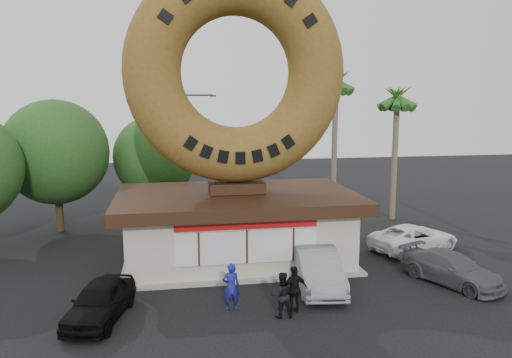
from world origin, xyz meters
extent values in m
plane|color=black|center=(0.00, 0.00, 0.00)|extent=(90.00, 90.00, 0.00)
cube|color=beige|center=(0.00, 6.00, 1.50)|extent=(10.00, 6.00, 3.00)
cube|color=#999993|center=(0.00, 6.00, 0.07)|extent=(10.60, 6.60, 0.15)
cube|color=#3F3F3F|center=(0.00, 6.00, 3.05)|extent=(10.00, 6.00, 0.10)
cube|color=black|center=(0.00, 6.00, 3.00)|extent=(11.20, 7.20, 0.55)
cube|color=silver|center=(0.00, 2.95, 1.55)|extent=(6.00, 0.12, 1.40)
cube|color=#B0110F|center=(0.00, 2.93, 2.55)|extent=(6.00, 0.10, 0.45)
cube|color=black|center=(0.00, 6.00, 3.55)|extent=(2.60, 1.40, 0.50)
torus|color=brown|center=(0.00, 6.00, 8.86)|extent=(10.11, 2.58, 10.11)
cylinder|color=#473321|center=(-9.50, 13.00, 1.65)|extent=(0.44, 0.44, 3.30)
sphere|color=#224A1A|center=(-9.50, 13.00, 4.65)|extent=(6.00, 6.00, 6.00)
cylinder|color=#473321|center=(-4.00, 15.00, 1.43)|extent=(0.44, 0.44, 2.86)
sphere|color=#224A1A|center=(-4.00, 15.00, 4.03)|extent=(5.20, 5.20, 5.20)
cylinder|color=#726651|center=(7.50, 14.00, 4.50)|extent=(0.36, 0.36, 9.00)
cylinder|color=#726651|center=(11.00, 12.50, 4.00)|extent=(0.36, 0.36, 8.00)
cylinder|color=#59595E|center=(-2.00, 16.00, 4.00)|extent=(0.18, 0.18, 8.00)
cylinder|color=#59595E|center=(-1.10, 16.00, 7.90)|extent=(1.80, 0.12, 0.12)
cube|color=#59595E|center=(-0.20, 16.00, 7.85)|extent=(0.45, 0.20, 0.12)
imported|color=navy|center=(-1.00, 0.28, 0.89)|extent=(0.67, 0.46, 1.78)
imported|color=black|center=(0.69, -0.63, 0.83)|extent=(0.84, 0.67, 1.66)
imported|color=black|center=(1.22, -0.35, 0.88)|extent=(1.10, 0.67, 1.75)
imported|color=black|center=(-5.62, 0.26, 0.68)|extent=(2.51, 4.27, 1.36)
imported|color=gray|center=(2.78, 1.90, 0.78)|extent=(2.22, 4.90, 1.56)
imported|color=#525557|center=(8.45, 1.34, 0.64)|extent=(3.46, 4.77, 1.28)
imported|color=white|center=(9.08, 5.88, 0.66)|extent=(5.23, 3.59, 1.33)
camera|label=1|loc=(-3.08, -16.95, 7.68)|focal=35.00mm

